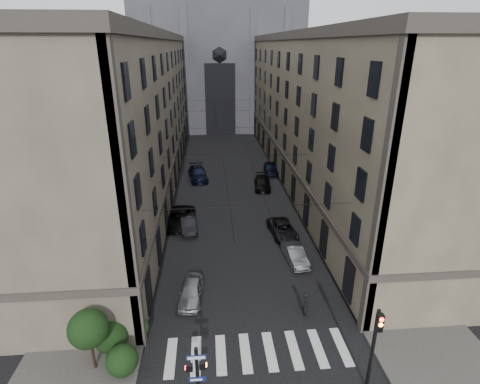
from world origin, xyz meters
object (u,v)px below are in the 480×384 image
object	(u,v)px
car_left_midfar	(180,218)
traffic_light_right	(375,341)
gothic_tower	(218,42)
car_right_midfar	(263,183)
car_left_midnear	(188,224)
car_left_far	(198,174)
car_left_near	(191,291)
car_right_far	(271,168)
pedestrian	(305,304)
car_right_near	(295,255)
car_right_midnear	(283,229)
pedestrian_signal_left	(197,374)

from	to	relation	value
car_left_midfar	traffic_light_right	bearing A→B (deg)	-54.31
gothic_tower	traffic_light_right	distance (m)	74.67
car_right_midfar	car_left_midnear	bearing A→B (deg)	-123.27
car_left_far	car_right_midfar	size ratio (longest dim) A/B	1.16
car_left_near	car_right_far	size ratio (longest dim) A/B	0.87
car_left_near	car_right_far	world-z (taller)	car_right_far
car_left_midfar	car_left_far	world-z (taller)	car_left_far
pedestrian	car_right_midfar	bearing A→B (deg)	-4.11
car_left_near	car_left_midfar	bearing A→B (deg)	103.34
car_left_midnear	car_right_midfar	distance (m)	14.35
car_left_far	pedestrian	xyz separation A→B (m)	(7.86, -28.70, 0.10)
car_left_midnear	car_right_near	xyz separation A→B (m)	(9.36, -6.62, -0.04)
pedestrian	gothic_tower	bearing A→B (deg)	0.27
car_right_far	car_left_far	bearing A→B (deg)	-166.46
car_right_midnear	car_left_midnear	bearing A→B (deg)	162.87
car_right_near	car_right_far	bearing A→B (deg)	79.85
car_left_far	car_left_midfar	bearing A→B (deg)	-104.56
car_right_near	car_right_midfar	size ratio (longest dim) A/B	0.83
car_left_midnear	car_left_midfar	size ratio (longest dim) A/B	0.77
car_left_midfar	car_right_near	distance (m)	13.01
car_right_midnear	car_left_far	bearing A→B (deg)	110.91
traffic_light_right	car_right_near	bearing A→B (deg)	94.90
traffic_light_right	car_right_far	size ratio (longest dim) A/B	1.11
traffic_light_right	pedestrian_signal_left	bearing A→B (deg)	-177.36
gothic_tower	pedestrian	world-z (taller)	gothic_tower
car_right_midnear	pedestrian	xyz separation A→B (m)	(-0.70, -11.60, 0.26)
pedestrian_signal_left	car_left_midnear	xyz separation A→B (m)	(-1.36, 19.96, -1.61)
car_right_far	pedestrian	xyz separation A→B (m)	(-2.54, -30.22, 0.12)
pedestrian_signal_left	car_right_far	bearing A→B (deg)	75.18
pedestrian_signal_left	pedestrian	world-z (taller)	pedestrian_signal_left
car_right_near	car_right_midfar	bearing A→B (deg)	84.97
car_left_near	car_left_midnear	world-z (taller)	car_left_midnear
car_left_midnear	car_left_far	xyz separation A→B (m)	(0.67, 15.23, 0.12)
pedestrian	car_left_midnear	bearing A→B (deg)	29.51
traffic_light_right	car_left_near	world-z (taller)	traffic_light_right
pedestrian_signal_left	car_right_far	distance (m)	38.01
pedestrian_signal_left	car_right_midnear	bearing A→B (deg)	66.48
car_left_midfar	car_right_near	xyz separation A→B (m)	(10.31, -7.93, -0.10)
traffic_light_right	pedestrian	xyz separation A→B (m)	(-1.94, 6.08, -2.37)
pedestrian_signal_left	car_left_near	world-z (taller)	pedestrian_signal_left
pedestrian_signal_left	car_left_near	distance (m)	9.11
car_right_near	car_right_midfar	world-z (taller)	car_right_midfar
car_left_midnear	car_left_far	world-z (taller)	car_left_far
car_right_midfar	car_right_midnear	bearing A→B (deg)	-83.35
car_left_far	car_right_near	size ratio (longest dim) A/B	1.40
car_right_midnear	car_right_midfar	bearing A→B (deg)	85.02
car_left_near	car_right_near	xyz separation A→B (m)	(8.69, 4.41, -0.02)
pedestrian_signal_left	car_left_midfar	bearing A→B (deg)	96.19
car_right_near	car_right_midnear	xyz separation A→B (m)	(-0.13, 4.75, -0.00)
car_left_near	car_left_midfar	xyz separation A→B (m)	(-1.62, 12.34, 0.08)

